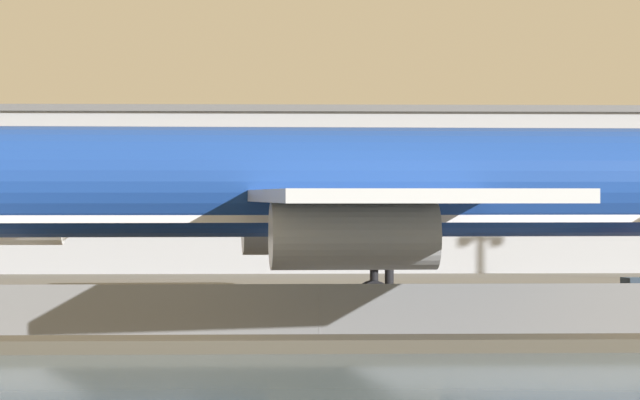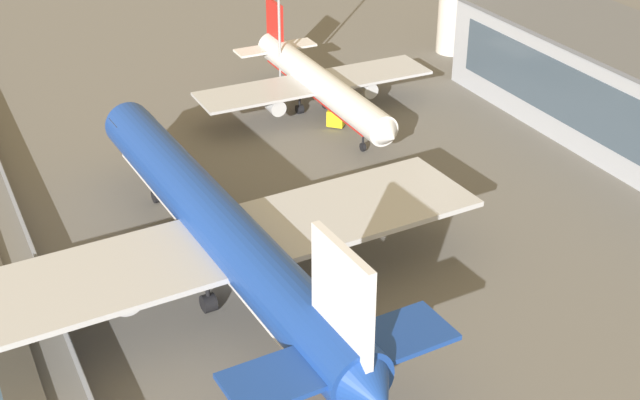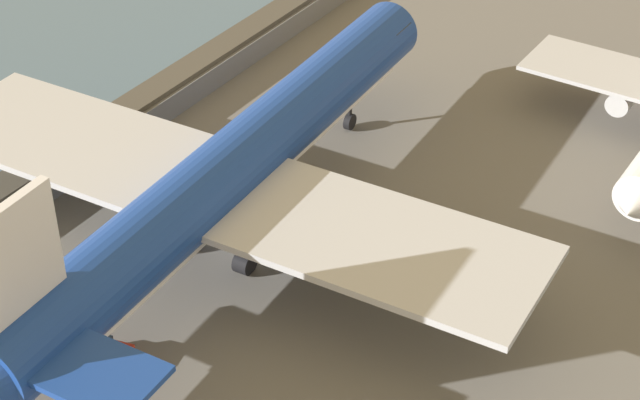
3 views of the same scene
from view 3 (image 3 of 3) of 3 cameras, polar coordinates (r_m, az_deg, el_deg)
name	(u,v)px [view 3 (image 3 of 3)]	position (r m, az deg, el deg)	size (l,w,h in m)	color
ground_plane	(251,237)	(80.90, -3.71, -1.99)	(500.00, 500.00, 0.00)	#66635E
shoreline_seawall	(52,155)	(92.44, -14.09, 2.34)	(320.00, 3.00, 0.50)	#474238
perimeter_fence	(91,162)	(89.13, -12.12, 1.99)	(280.00, 0.10, 2.26)	slate
cargo_jet_blue	(230,172)	(77.15, -4.84, 1.51)	(56.73, 48.82, 16.14)	#193D93
baggage_tug	(107,353)	(71.29, -11.29, -7.98)	(2.32, 3.49, 1.80)	red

